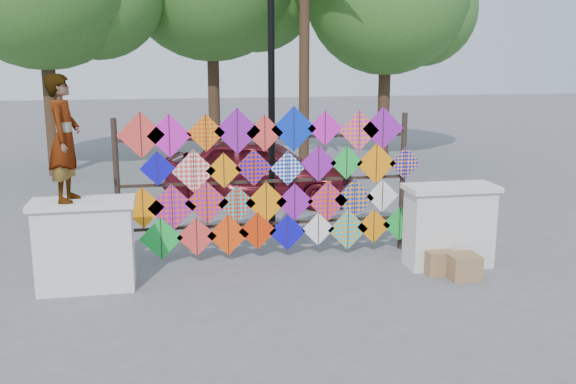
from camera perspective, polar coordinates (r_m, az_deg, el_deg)
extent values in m
plane|color=slate|center=(9.78, -1.19, -7.13)|extent=(80.00, 80.00, 0.00)
cube|color=white|center=(9.35, -17.58, -4.77)|extent=(1.30, 0.55, 1.20)
cube|color=white|center=(9.19, -17.83, -0.95)|extent=(1.40, 0.65, 0.08)
cube|color=white|center=(10.21, 14.12, -3.15)|extent=(1.30, 0.55, 1.20)
cube|color=white|center=(10.07, 14.31, 0.37)|extent=(1.40, 0.65, 0.08)
cylinder|color=black|center=(10.14, -14.92, -0.10)|extent=(0.09, 0.09, 2.30)
cylinder|color=black|center=(10.83, 10.13, 0.88)|extent=(0.09, 0.09, 2.30)
cube|color=black|center=(10.37, -1.96, -2.83)|extent=(4.60, 0.04, 0.04)
cube|color=black|center=(10.22, -1.98, 0.97)|extent=(4.60, 0.04, 0.04)
cube|color=black|center=(10.10, -2.01, 4.86)|extent=(4.60, 0.04, 0.04)
cube|color=#EF3B34|center=(9.92, -12.95, 4.95)|extent=(0.71, 0.01, 0.71)
cube|color=black|center=(9.91, -12.95, 4.95)|extent=(0.01, 0.01, 0.70)
cube|color=#E315C3|center=(9.92, -10.51, 4.93)|extent=(0.67, 0.01, 0.67)
cube|color=black|center=(9.90, -10.51, 4.92)|extent=(0.01, 0.01, 0.66)
cube|color=orange|center=(9.93, -7.31, 5.24)|extent=(0.59, 0.01, 0.59)
cube|color=black|center=(9.92, -7.31, 5.23)|extent=(0.01, 0.01, 0.58)
cube|color=purple|center=(9.97, -4.53, 5.42)|extent=(0.72, 0.01, 0.72)
cube|color=black|center=(9.96, -4.52, 5.42)|extent=(0.01, 0.01, 0.71)
cube|color=#EF3B34|center=(10.03, -2.08, 5.25)|extent=(0.58, 0.01, 0.58)
cube|color=black|center=(10.02, -2.07, 5.24)|extent=(0.01, 0.01, 0.57)
cube|color=#092ECB|center=(10.11, 0.53, 5.63)|extent=(0.72, 0.01, 0.72)
cube|color=black|center=(10.10, 0.54, 5.62)|extent=(0.01, 0.01, 0.71)
cube|color=#E315C3|center=(10.22, 3.32, 5.68)|extent=(0.57, 0.01, 0.57)
cube|color=black|center=(10.21, 3.33, 5.67)|extent=(0.01, 0.01, 0.56)
cube|color=orange|center=(10.38, 6.34, 5.43)|extent=(0.67, 0.01, 0.67)
cube|color=black|center=(10.37, 6.36, 5.42)|extent=(0.01, 0.01, 0.66)
cube|color=purple|center=(10.50, 8.44, 5.61)|extent=(0.70, 0.01, 0.70)
cube|color=black|center=(10.49, 8.46, 5.61)|extent=(0.01, 0.01, 0.68)
cube|color=#0F08C9|center=(9.95, -11.53, 2.05)|extent=(0.54, 0.01, 0.54)
cube|color=black|center=(9.94, -11.53, 2.04)|extent=(0.01, 0.01, 0.53)
cube|color=white|center=(9.97, -8.38, 1.84)|extent=(0.68, 0.01, 0.68)
cube|color=black|center=(9.95, -8.38, 1.82)|extent=(0.01, 0.01, 0.67)
cube|color=orange|center=(10.00, -5.73, 1.91)|extent=(0.56, 0.01, 0.56)
cube|color=black|center=(9.99, -5.72, 1.90)|extent=(0.01, 0.01, 0.55)
cube|color=#0F08C9|center=(10.04, -3.07, 2.19)|extent=(0.59, 0.01, 0.59)
cube|color=black|center=(10.03, -3.06, 2.18)|extent=(0.01, 0.01, 0.58)
cube|color=white|center=(10.14, -0.03, 2.13)|extent=(0.56, 0.01, 0.56)
cube|color=black|center=(10.13, -0.01, 2.12)|extent=(0.01, 0.01, 0.55)
cube|color=purple|center=(10.23, 2.73, 2.56)|extent=(0.60, 0.01, 0.60)
cube|color=black|center=(10.22, 2.75, 2.54)|extent=(0.01, 0.01, 0.58)
cube|color=green|center=(10.35, 5.23, 2.61)|extent=(0.54, 0.01, 0.54)
cube|color=black|center=(10.34, 5.25, 2.60)|extent=(0.01, 0.01, 0.53)
cube|color=orange|center=(10.51, 7.86, 2.51)|extent=(0.67, 0.01, 0.67)
cube|color=black|center=(10.50, 7.88, 2.50)|extent=(0.01, 0.01, 0.66)
cube|color=orange|center=(10.67, 10.35, 2.53)|extent=(0.54, 0.01, 0.54)
cube|color=black|center=(10.66, 10.37, 2.52)|extent=(0.01, 0.01, 0.53)
cube|color=orange|center=(10.03, -12.77, -1.38)|extent=(0.65, 0.01, 0.65)
cube|color=black|center=(10.02, -12.78, -1.40)|extent=(0.01, 0.01, 0.64)
cube|color=#EF3B34|center=(10.03, -10.27, -1.39)|extent=(0.75, 0.01, 0.75)
cube|color=black|center=(10.02, -10.27, -1.40)|extent=(0.01, 0.01, 0.73)
cube|color=purple|center=(10.04, -7.23, -0.95)|extent=(0.69, 0.01, 0.69)
cube|color=black|center=(10.03, -7.22, -0.97)|extent=(0.01, 0.01, 0.67)
cube|color=#0EB6E1|center=(10.09, -4.56, -1.07)|extent=(0.60, 0.01, 0.60)
cube|color=black|center=(10.07, -4.55, -1.09)|extent=(0.01, 0.01, 0.59)
cube|color=orange|center=(10.14, -1.96, -0.92)|extent=(0.67, 0.01, 0.67)
cube|color=black|center=(10.13, -1.95, -0.94)|extent=(0.01, 0.01, 0.66)
cube|color=purple|center=(10.23, 0.60, -0.89)|extent=(0.61, 0.01, 0.61)
cube|color=black|center=(10.22, 0.61, -0.90)|extent=(0.01, 0.01, 0.60)
cube|color=purple|center=(10.35, 3.55, -0.81)|extent=(0.67, 0.01, 0.67)
cube|color=black|center=(10.34, 3.57, -0.83)|extent=(0.01, 0.01, 0.66)
cube|color=orange|center=(10.46, 5.92, -0.61)|extent=(0.67, 0.01, 0.67)
cube|color=black|center=(10.45, 5.94, -0.62)|extent=(0.01, 0.01, 0.66)
cube|color=white|center=(10.60, 8.38, -0.35)|extent=(0.55, 0.01, 0.55)
cube|color=black|center=(10.59, 8.40, -0.36)|extent=(0.01, 0.01, 0.54)
cube|color=green|center=(10.11, -11.21, -4.08)|extent=(0.68, 0.01, 0.68)
cube|color=black|center=(10.10, -11.21, -4.10)|extent=(0.01, 0.01, 0.66)
cube|color=#EF3B34|center=(10.12, -8.11, -3.97)|extent=(0.62, 0.01, 0.62)
cube|color=black|center=(10.11, -8.11, -3.99)|extent=(0.01, 0.01, 0.61)
cube|color=#FF430B|center=(10.15, -5.34, -3.83)|extent=(0.66, 0.01, 0.66)
cube|color=black|center=(10.14, -5.33, -3.85)|extent=(0.01, 0.01, 0.65)
cube|color=red|center=(10.20, -2.73, -3.47)|extent=(0.61, 0.01, 0.61)
cube|color=black|center=(10.18, -2.72, -3.49)|extent=(0.01, 0.01, 0.60)
cube|color=#0F08C9|center=(10.29, -0.05, -3.61)|extent=(0.60, 0.01, 0.60)
cube|color=black|center=(10.27, -0.04, -3.63)|extent=(0.01, 0.01, 0.59)
cube|color=white|center=(10.38, 2.71, -3.31)|extent=(0.54, 0.01, 0.54)
cube|color=black|center=(10.37, 2.72, -3.33)|extent=(0.01, 0.01, 0.53)
cube|color=orange|center=(10.52, 5.34, -3.35)|extent=(0.68, 0.01, 0.68)
cube|color=black|center=(10.51, 5.36, -3.37)|extent=(0.01, 0.01, 0.67)
cube|color=orange|center=(10.64, 7.62, -3.03)|extent=(0.57, 0.01, 0.57)
cube|color=black|center=(10.63, 7.64, -3.05)|extent=(0.01, 0.01, 0.56)
cube|color=green|center=(10.78, 9.88, -2.78)|extent=(0.59, 0.01, 0.59)
cube|color=black|center=(10.77, 9.90, -2.80)|extent=(0.01, 0.01, 0.57)
cylinder|color=#472D1E|center=(18.38, -20.32, 7.32)|extent=(0.36, 0.36, 3.85)
cylinder|color=#472D1E|center=(20.20, -6.61, 8.75)|extent=(0.36, 0.36, 4.12)
cylinder|color=#472D1E|center=(19.78, 8.51, 7.83)|extent=(0.36, 0.36, 3.58)
sphere|color=#215A1C|center=(20.47, 11.76, 15.55)|extent=(3.36, 3.36, 3.36)
cylinder|color=#472D1E|center=(17.52, 1.45, 10.57)|extent=(0.28, 0.28, 5.50)
imported|color=#99999E|center=(9.06, -19.27, 4.52)|extent=(0.49, 0.67, 1.70)
imported|color=#580F19|center=(14.31, -2.45, 2.00)|extent=(4.52, 2.99, 1.43)
cylinder|color=black|center=(11.31, -1.47, 6.41)|extent=(0.12, 0.12, 4.20)
cube|color=olive|center=(9.93, 13.21, -6.05)|extent=(0.41, 0.37, 0.37)
cube|color=olive|center=(9.80, 15.31, -6.42)|extent=(0.44, 0.40, 0.37)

